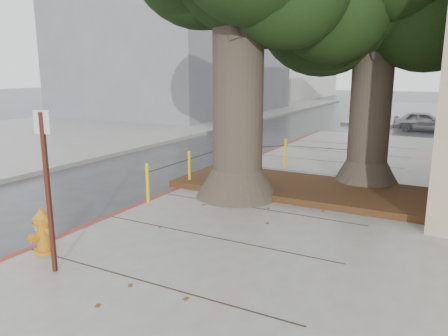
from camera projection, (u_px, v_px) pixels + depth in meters
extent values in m
plane|color=#28282B|center=(188.00, 239.00, 8.42)|extent=(140.00, 140.00, 0.00)
cube|color=slate|center=(71.00, 130.00, 23.49)|extent=(14.00, 60.00, 0.15)
cube|color=maroon|center=(176.00, 192.00, 11.48)|extent=(0.14, 26.00, 0.16)
cube|color=black|center=(299.00, 187.00, 11.30)|extent=(6.40, 2.60, 0.16)
cube|color=slate|center=(179.00, 33.00, 32.97)|extent=(12.00, 16.00, 12.00)
cube|color=silver|center=(271.00, 35.00, 53.33)|extent=(12.00, 18.00, 15.00)
cone|color=#4C3F33|center=(237.00, 182.00, 10.77)|extent=(2.04, 2.04, 0.70)
cylinder|color=#4C3F33|center=(238.00, 99.00, 10.33)|extent=(1.20, 1.20, 4.22)
cone|color=#4C3F33|center=(366.00, 173.00, 11.71)|extent=(1.77, 1.77, 0.70)
cylinder|color=#4C3F33|center=(371.00, 105.00, 11.31)|extent=(1.04, 1.04, 3.84)
cylinder|color=#E6B30C|center=(148.00, 184.00, 10.20)|extent=(0.08, 0.08, 0.90)
sphere|color=#E6B30C|center=(147.00, 165.00, 10.10)|extent=(0.09, 0.09, 0.09)
cylinder|color=#E6B30C|center=(189.00, 169.00, 11.75)|extent=(0.08, 0.08, 0.90)
sphere|color=#E6B30C|center=(189.00, 153.00, 11.65)|extent=(0.09, 0.09, 0.09)
cylinder|color=#E6B30C|center=(222.00, 158.00, 13.29)|extent=(0.08, 0.08, 0.90)
sphere|color=#E6B30C|center=(221.00, 143.00, 13.20)|extent=(0.09, 0.09, 0.09)
cylinder|color=#E6B30C|center=(285.00, 154.00, 13.88)|extent=(0.08, 0.08, 0.90)
sphere|color=#E6B30C|center=(286.00, 140.00, 13.79)|extent=(0.09, 0.09, 0.09)
cylinder|color=#E6B30C|center=(357.00, 159.00, 13.03)|extent=(0.08, 0.08, 0.90)
sphere|color=#E6B30C|center=(358.00, 144.00, 12.94)|extent=(0.09, 0.09, 0.09)
cylinder|color=black|center=(170.00, 165.00, 10.92)|extent=(0.02, 1.80, 0.02)
cylinder|color=black|center=(206.00, 154.00, 12.46)|extent=(0.02, 1.80, 0.02)
cylinder|color=black|center=(254.00, 147.00, 13.53)|extent=(1.51, 1.51, 0.02)
cylinder|color=black|center=(321.00, 148.00, 13.40)|extent=(2.20, 0.22, 0.02)
cylinder|color=orange|center=(45.00, 251.00, 7.43)|extent=(0.40, 0.40, 0.06)
cylinder|color=orange|center=(43.00, 235.00, 7.37)|extent=(0.27, 0.27, 0.52)
cylinder|color=orange|center=(42.00, 220.00, 7.31)|extent=(0.36, 0.36, 0.07)
cone|color=orange|center=(41.00, 214.00, 7.29)|extent=(0.33, 0.33, 0.15)
cylinder|color=orange|center=(41.00, 209.00, 7.27)|extent=(0.07, 0.07, 0.05)
cylinder|color=orange|center=(39.00, 226.00, 7.43)|extent=(0.16, 0.12, 0.09)
cylinder|color=orange|center=(47.00, 230.00, 7.26)|extent=(0.16, 0.12, 0.09)
cylinder|color=orange|center=(36.00, 237.00, 7.28)|extent=(0.16, 0.17, 0.14)
cube|color=#5999D8|center=(36.00, 229.00, 7.25)|extent=(0.07, 0.02, 0.07)
cube|color=#471911|center=(48.00, 195.00, 6.50)|extent=(0.07, 0.07, 2.46)
cube|color=silver|center=(42.00, 122.00, 6.26)|extent=(0.24, 0.10, 0.34)
imported|color=#97969B|center=(424.00, 121.00, 23.49)|extent=(3.22, 1.45, 1.07)
imported|color=black|center=(195.00, 108.00, 30.36)|extent=(2.30, 4.86, 1.37)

